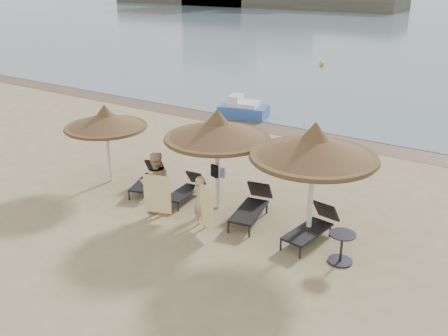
# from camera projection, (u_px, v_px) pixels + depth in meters

# --- Properties ---
(ground) EXTENTS (160.00, 160.00, 0.00)m
(ground) POSITION_uv_depth(u_px,v_px,m) (181.00, 225.00, 13.82)
(ground) COLOR tan
(ground) RESTS_ON ground
(wet_sand_strip) EXTENTS (200.00, 1.60, 0.01)m
(wet_sand_strip) POSITION_uv_depth(u_px,v_px,m) (318.00, 137.00, 21.11)
(wet_sand_strip) COLOR brown
(wet_sand_strip) RESTS_ON ground
(palapa_left) EXTENTS (2.66, 2.66, 2.63)m
(palapa_left) POSITION_uv_depth(u_px,v_px,m) (106.00, 121.00, 15.89)
(palapa_left) COLOR silver
(palapa_left) RESTS_ON ground
(palapa_center) EXTENTS (3.04, 3.04, 3.02)m
(palapa_center) POSITION_uv_depth(u_px,v_px,m) (217.00, 130.00, 13.94)
(palapa_center) COLOR silver
(palapa_center) RESTS_ON ground
(palapa_right) EXTENTS (3.21, 3.21, 3.18)m
(palapa_right) POSITION_uv_depth(u_px,v_px,m) (314.00, 147.00, 12.19)
(palapa_right) COLOR silver
(palapa_right) RESTS_ON ground
(lounger_far_left) EXTENTS (1.16, 1.89, 0.81)m
(lounger_far_left) POSITION_uv_depth(u_px,v_px,m) (149.00, 178.00, 15.98)
(lounger_far_left) COLOR #222229
(lounger_far_left) RESTS_ON ground
(lounger_near_left) EXTENTS (0.70, 1.68, 0.73)m
(lounger_near_left) POSITION_uv_depth(u_px,v_px,m) (187.00, 189.00, 15.30)
(lounger_near_left) COLOR #222229
(lounger_near_left) RESTS_ON ground
(lounger_near_right) EXTENTS (1.03, 2.08, 0.89)m
(lounger_near_right) POSITION_uv_depth(u_px,v_px,m) (252.00, 205.00, 14.06)
(lounger_near_right) COLOR #222229
(lounger_near_right) RESTS_ON ground
(lounger_far_right) EXTENTS (0.89, 1.98, 0.86)m
(lounger_far_right) POSITION_uv_depth(u_px,v_px,m) (313.00, 226.00, 12.96)
(lounger_far_right) COLOR #222229
(lounger_far_right) RESTS_ON ground
(side_table) EXTENTS (0.64, 0.64, 0.77)m
(side_table) POSITION_uv_depth(u_px,v_px,m) (341.00, 249.00, 11.93)
(side_table) COLOR #222229
(side_table) RESTS_ON ground
(person_left) EXTENTS (1.15, 1.14, 2.14)m
(person_left) POSITION_uv_depth(u_px,v_px,m) (155.00, 178.00, 14.17)
(person_left) COLOR tan
(person_left) RESTS_ON ground
(person_right) EXTENTS (0.84, 0.59, 1.74)m
(person_right) POSITION_uv_depth(u_px,v_px,m) (201.00, 197.00, 13.42)
(person_right) COLOR tan
(person_right) RESTS_ON ground
(towel_left) EXTENTS (0.78, 0.27, 1.13)m
(towel_left) POSITION_uv_depth(u_px,v_px,m) (157.00, 194.00, 13.82)
(towel_left) COLOR yellow
(towel_left) RESTS_ON ground
(towel_right) EXTENTS (0.73, 0.39, 1.13)m
(towel_right) POSITION_uv_depth(u_px,v_px,m) (206.00, 207.00, 13.08)
(towel_right) COLOR yellow
(towel_right) RESTS_ON ground
(bag_patterned) EXTENTS (0.27, 0.13, 0.32)m
(bag_patterned) POSITION_uv_depth(u_px,v_px,m) (221.00, 172.00, 14.57)
(bag_patterned) COLOR white
(bag_patterned) RESTS_ON ground
(bag_dark) EXTENTS (0.27, 0.16, 0.36)m
(bag_dark) POSITION_uv_depth(u_px,v_px,m) (214.00, 171.00, 14.25)
(bag_dark) COLOR black
(bag_dark) RESTS_ON ground
(pedal_boat) EXTENTS (2.47, 1.77, 1.04)m
(pedal_boat) POSITION_uv_depth(u_px,v_px,m) (243.00, 109.00, 23.80)
(pedal_boat) COLOR #2E5FB5
(pedal_boat) RESTS_ON ground
(buoy_left) EXTENTS (0.37, 0.37, 0.37)m
(buoy_left) POSITION_uv_depth(u_px,v_px,m) (322.00, 64.00, 36.37)
(buoy_left) COLOR yellow
(buoy_left) RESTS_ON ground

